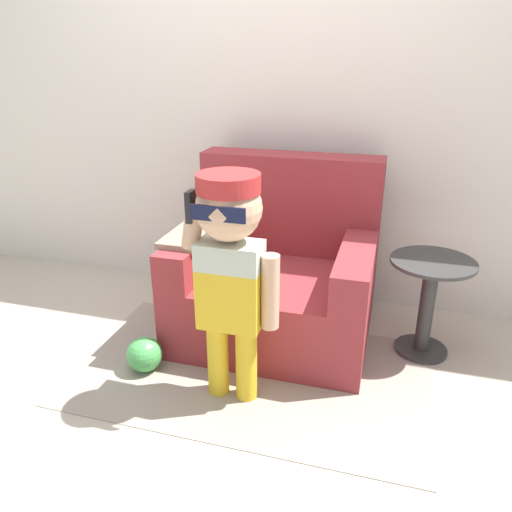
# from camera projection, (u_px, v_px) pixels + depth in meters

# --- Properties ---
(ground_plane) EXTENTS (10.00, 10.00, 0.00)m
(ground_plane) POSITION_uv_depth(u_px,v_px,m) (231.00, 337.00, 2.82)
(ground_plane) COLOR #BCB29E
(wall_back) EXTENTS (10.00, 0.05, 2.60)m
(wall_back) POSITION_uv_depth(u_px,v_px,m) (265.00, 87.00, 2.94)
(wall_back) COLOR silver
(wall_back) RESTS_ON ground_plane
(armchair) EXTENTS (1.05, 0.89, 0.96)m
(armchair) POSITION_uv_depth(u_px,v_px,m) (279.00, 274.00, 2.80)
(armchair) COLOR maroon
(armchair) RESTS_ON ground_plane
(person_child) EXTENTS (0.43, 0.32, 1.05)m
(person_child) POSITION_uv_depth(u_px,v_px,m) (230.00, 256.00, 2.09)
(person_child) COLOR gold
(person_child) RESTS_ON ground_plane
(side_table) EXTENTS (0.42, 0.42, 0.53)m
(side_table) POSITION_uv_depth(u_px,v_px,m) (428.00, 298.00, 2.57)
(side_table) COLOR #333333
(side_table) RESTS_ON ground_plane
(rug) EXTENTS (1.74, 1.05, 0.01)m
(rug) POSITION_uv_depth(u_px,v_px,m) (250.00, 371.00, 2.51)
(rug) COLOR #9E9384
(rug) RESTS_ON ground_plane
(toy_ball) EXTENTS (0.18, 0.18, 0.18)m
(toy_ball) POSITION_uv_depth(u_px,v_px,m) (144.00, 354.00, 2.50)
(toy_ball) COLOR #4CB256
(toy_ball) RESTS_ON ground_plane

